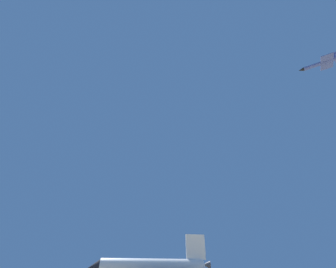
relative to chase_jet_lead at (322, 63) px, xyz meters
name	(u,v)px	position (x,y,z in m)	size (l,w,h in m)	color
chase_jet_lead	(322,63)	(0.00, 0.00, 0.00)	(10.64, 14.38, 4.00)	#38478C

